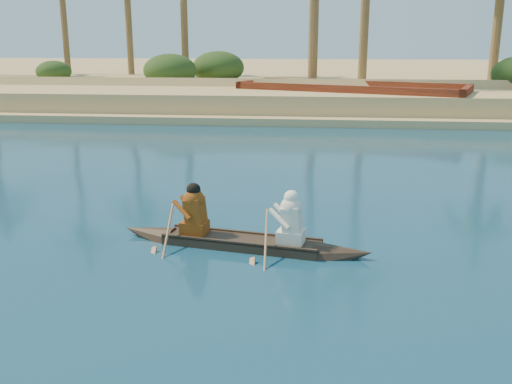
# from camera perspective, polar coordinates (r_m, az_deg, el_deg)

# --- Properties ---
(sandy_embankment) EXTENTS (150.00, 51.00, 1.50)m
(sandy_embankment) POSITION_cam_1_polar(r_m,az_deg,el_deg) (51.12, 0.79, 11.31)
(sandy_embankment) COLOR tan
(sandy_embankment) RESTS_ON ground
(shrub_cluster) EXTENTS (100.00, 6.00, 2.40)m
(shrub_cluster) POSITION_cam_1_polar(r_m,az_deg,el_deg) (35.82, -1.49, 10.75)
(shrub_cluster) COLOR #1D3B15
(shrub_cluster) RESTS_ON ground
(canoe) EXTENTS (5.08, 1.58, 1.39)m
(canoe) POSITION_cam_1_polar(r_m,az_deg,el_deg) (11.07, -1.46, -4.20)
(canoe) COLOR #32271B
(canoe) RESTS_ON ground
(barge_mid) EXTENTS (12.38, 7.60, 1.96)m
(barge_mid) POSITION_cam_1_polar(r_m,az_deg,el_deg) (30.95, 9.51, 8.90)
(barge_mid) COLOR maroon
(barge_mid) RESTS_ON ground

